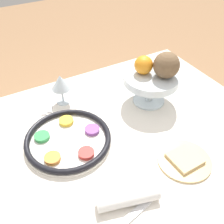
# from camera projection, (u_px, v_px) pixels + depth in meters

# --- Properties ---
(dining_table) EXTENTS (1.38, 0.92, 0.78)m
(dining_table) POSITION_uv_depth(u_px,v_px,m) (96.00, 209.00, 1.15)
(dining_table) COLOR silver
(dining_table) RESTS_ON ground_plane
(seder_plate) EXTENTS (0.30, 0.30, 0.03)m
(seder_plate) POSITION_uv_depth(u_px,v_px,m) (68.00, 139.00, 0.92)
(seder_plate) COLOR silver
(seder_plate) RESTS_ON dining_table
(wine_glass) EXTENTS (0.08, 0.08, 0.13)m
(wine_glass) POSITION_uv_depth(u_px,v_px,m) (61.00, 83.00, 1.04)
(wine_glass) COLOR silver
(wine_glass) RESTS_ON dining_table
(fruit_stand) EXTENTS (0.22, 0.22, 0.13)m
(fruit_stand) POSITION_uv_depth(u_px,v_px,m) (151.00, 80.00, 1.04)
(fruit_stand) COLOR silver
(fruit_stand) RESTS_ON dining_table
(orange_fruit) EXTENTS (0.07, 0.07, 0.07)m
(orange_fruit) POSITION_uv_depth(u_px,v_px,m) (144.00, 65.00, 1.01)
(orange_fruit) COLOR orange
(orange_fruit) RESTS_ON fruit_stand
(coconut) EXTENTS (0.10, 0.10, 0.10)m
(coconut) POSITION_uv_depth(u_px,v_px,m) (166.00, 65.00, 0.98)
(coconut) COLOR brown
(coconut) RESTS_ON fruit_stand
(bread_plate) EXTENTS (0.18, 0.18, 0.02)m
(bread_plate) POSITION_uv_depth(u_px,v_px,m) (184.00, 160.00, 0.86)
(bread_plate) COLOR tan
(bread_plate) RESTS_ON dining_table
(napkin_roll) EXTENTS (0.19, 0.09, 0.04)m
(napkin_roll) POSITION_uv_depth(u_px,v_px,m) (128.00, 198.00, 0.74)
(napkin_roll) COLOR white
(napkin_roll) RESTS_ON dining_table
(fork_left) EXTENTS (0.07, 0.17, 0.01)m
(fork_left) POSITION_uv_depth(u_px,v_px,m) (44.00, 101.00, 1.10)
(fork_left) COLOR silver
(fork_left) RESTS_ON dining_table
(fork_right) EXTENTS (0.08, 0.17, 0.01)m
(fork_right) POSITION_uv_depth(u_px,v_px,m) (50.00, 99.00, 1.11)
(fork_right) COLOR silver
(fork_right) RESTS_ON dining_table
(spoon) EXTENTS (0.16, 0.05, 0.01)m
(spoon) POSITION_uv_depth(u_px,v_px,m) (130.00, 217.00, 0.72)
(spoon) COLOR silver
(spoon) RESTS_ON dining_table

